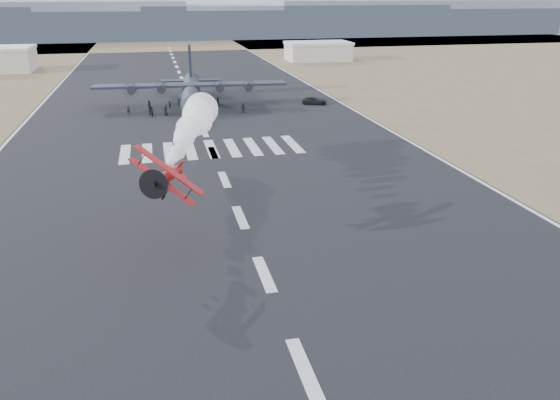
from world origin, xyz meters
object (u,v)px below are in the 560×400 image
object	(u,v)px
hangar_right	(318,51)
crew_b	(149,105)
aerobatic_biplane	(166,177)
support_vehicle	(314,101)
crew_a	(128,110)
transport_aircraft	(191,91)
crew_c	(243,108)
crew_d	(218,102)
crew_g	(170,105)
crew_f	(150,110)
crew_h	(151,112)
crew_e	(166,111)

from	to	relation	value
hangar_right	crew_b	world-z (taller)	hangar_right
aerobatic_biplane	support_vehicle	bearing A→B (deg)	74.77
aerobatic_biplane	crew_a	world-z (taller)	aerobatic_biplane
hangar_right	transport_aircraft	world-z (taller)	transport_aircraft
crew_c	crew_d	size ratio (longest dim) A/B	1.09
hangar_right	crew_d	world-z (taller)	hangar_right
aerobatic_biplane	crew_d	xyz separation A→B (m)	(11.81, 62.90, -5.80)
transport_aircraft	crew_g	world-z (taller)	transport_aircraft
crew_f	crew_h	xyz separation A→B (m)	(0.23, -1.63, 0.05)
crew_d	crew_f	xyz separation A→B (m)	(-13.10, -5.41, 0.01)
transport_aircraft	crew_d	bearing A→B (deg)	-25.52
crew_b	crew_f	world-z (taller)	crew_b
support_vehicle	crew_a	size ratio (longest dim) A/B	3.00
crew_c	crew_h	bearing A→B (deg)	-139.53
crew_g	crew_h	xyz separation A→B (m)	(-3.51, -6.46, 0.15)
aerobatic_biplane	crew_f	size ratio (longest dim) A/B	3.55
crew_a	crew_d	size ratio (longest dim) A/B	0.94
crew_a	crew_g	world-z (taller)	crew_a
aerobatic_biplane	crew_e	size ratio (longest dim) A/B	3.53
crew_b	crew_c	size ratio (longest dim) A/B	1.00
crew_d	transport_aircraft	bearing A→B (deg)	-113.34
crew_b	crew_g	xyz separation A→B (m)	(3.90, 0.62, -0.16)
crew_a	crew_e	world-z (taller)	crew_e
transport_aircraft	crew_a	xyz separation A→B (m)	(-12.03, -6.95, -1.94)
crew_e	crew_f	world-z (taller)	crew_e
crew_c	transport_aircraft	bearing A→B (deg)	171.89
crew_a	crew_h	xyz separation A→B (m)	(4.07, -2.94, 0.11)
aerobatic_biplane	crew_e	bearing A→B (deg)	100.23
crew_e	support_vehicle	bearing A→B (deg)	140.81
crew_d	crew_f	size ratio (longest dim) A/B	0.99
transport_aircraft	crew_g	distance (m)	5.95
aerobatic_biplane	crew_f	world-z (taller)	aerobatic_biplane
crew_g	crew_h	world-z (taller)	crew_h
hangar_right	crew_e	xyz separation A→B (m)	(-51.56, -75.42, -2.13)
aerobatic_biplane	crew_g	xyz separation A→B (m)	(2.45, 62.33, -5.88)
support_vehicle	crew_g	distance (m)	28.43
crew_e	crew_f	size ratio (longest dim) A/B	1.01
support_vehicle	crew_g	xyz separation A→B (m)	(-28.37, 1.75, 0.10)
support_vehicle	crew_d	size ratio (longest dim) A/B	2.83
support_vehicle	crew_b	xyz separation A→B (m)	(-32.27, 1.13, 0.26)
crew_b	crew_g	distance (m)	3.95
hangar_right	crew_b	distance (m)	88.83
support_vehicle	crew_h	xyz separation A→B (m)	(-31.88, -4.71, 0.24)
crew_g	crew_e	bearing A→B (deg)	-159.27
hangar_right	crew_g	world-z (taller)	hangar_right
hangar_right	crew_f	bearing A→B (deg)	-126.15
crew_b	crew_e	distance (m)	6.05
crew_b	crew_c	bearing A→B (deg)	144.27
hangar_right	crew_d	bearing A→B (deg)	-120.88
hangar_right	crew_c	world-z (taller)	hangar_right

